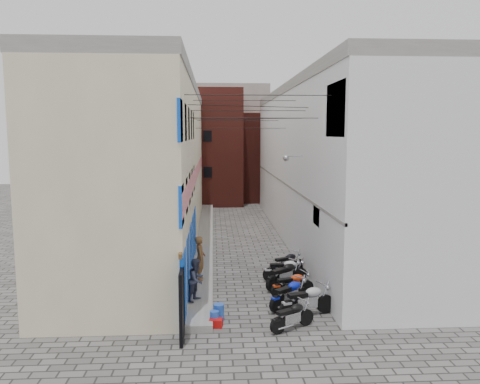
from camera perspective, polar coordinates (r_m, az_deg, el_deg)
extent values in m
plane|color=#4E4B49|center=(15.38, 2.90, -16.69)|extent=(90.00, 90.00, 0.00)
cube|color=gray|center=(27.66, -4.28, -5.59)|extent=(0.90, 26.00, 0.25)
cube|color=beige|center=(27.27, -10.57, 2.90)|extent=(5.00, 26.00, 8.50)
cube|color=pink|center=(27.09, -5.39, 2.43)|extent=(0.10, 26.00, 0.80)
cube|color=blue|center=(19.53, -6.12, -7.46)|extent=(0.12, 10.20, 2.40)
cube|color=blue|center=(18.93, -6.34, 4.34)|extent=(0.10, 10.20, 4.00)
cube|color=gray|center=(27.32, -10.80, 12.35)|extent=(5.10, 26.00, 0.50)
cube|color=black|center=(14.54, -7.10, -13.50)|extent=(0.10, 1.20, 2.20)
cube|color=white|center=(27.83, 10.33, 2.99)|extent=(5.00, 26.00, 8.50)
cube|color=blue|center=(16.03, 11.70, 9.81)|extent=(0.10, 2.40, 1.80)
cube|color=white|center=(18.72, 9.45, -2.83)|extent=(0.08, 1.00, 0.70)
cylinder|color=#B2B2B7|center=(21.33, 6.72, 4.38)|extent=(0.80, 0.06, 0.06)
sphere|color=#B2B2B7|center=(21.27, 5.65, 4.11)|extent=(0.28, 0.28, 0.28)
cube|color=gray|center=(27.88, 10.54, 12.25)|extent=(5.10, 26.00, 0.50)
cube|color=gray|center=(27.43, 5.29, 1.23)|extent=(0.10, 26.00, 0.12)
cube|color=maroon|center=(42.00, -3.94, 5.48)|extent=(6.00, 6.00, 10.00)
cube|color=maroon|center=(44.27, 2.60, 4.28)|extent=(5.00, 6.00, 8.00)
cube|color=gray|center=(48.01, -1.47, 6.30)|extent=(8.00, 5.00, 11.00)
cube|color=black|center=(39.53, -1.03, -0.14)|extent=(2.00, 0.30, 2.40)
cylinder|color=black|center=(16.11, 2.29, 11.72)|extent=(5.20, 0.02, 0.02)
cylinder|color=black|center=(18.06, 1.65, 9.01)|extent=(5.20, 0.02, 0.02)
cylinder|color=black|center=(20.56, 1.05, 9.90)|extent=(5.20, 0.02, 0.02)
cylinder|color=black|center=(23.09, 0.57, 11.09)|extent=(5.20, 0.02, 0.02)
cylinder|color=black|center=(26.03, 0.11, 7.78)|extent=(5.20, 0.02, 0.02)
cylinder|color=black|center=(29.03, -0.24, 8.70)|extent=(5.20, 0.02, 0.02)
cylinder|color=black|center=(19.07, 1.39, 10.41)|extent=(5.65, 2.07, 0.02)
cylinder|color=black|center=(22.04, 0.74, 8.93)|extent=(5.80, 1.58, 0.02)
imported|color=brown|center=(19.35, -4.89, -8.03)|extent=(0.45, 0.67, 1.81)
imported|color=#363A51|center=(17.09, -5.32, -10.59)|extent=(0.88, 0.94, 1.53)
cylinder|color=blue|center=(15.83, -3.15, -15.07)|extent=(0.35, 0.35, 0.46)
cylinder|color=blue|center=(16.11, -2.62, -14.45)|extent=(0.40, 0.40, 0.57)
cube|color=#B70E0D|center=(15.70, -2.95, -15.65)|extent=(0.47, 0.38, 0.26)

